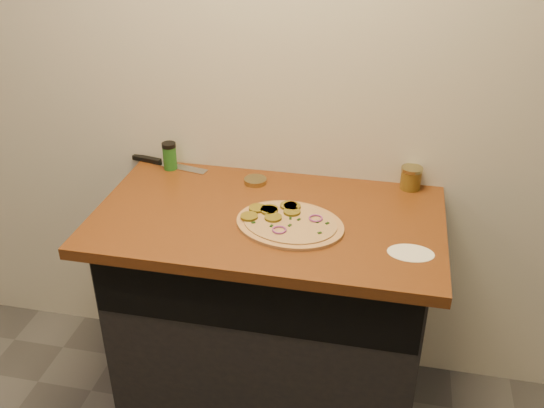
% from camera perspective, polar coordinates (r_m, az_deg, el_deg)
% --- Properties ---
extents(cabinet, '(1.10, 0.60, 0.86)m').
position_cam_1_polar(cabinet, '(2.38, -0.17, -10.38)').
color(cabinet, black).
rests_on(cabinet, ground).
extents(countertop, '(1.20, 0.70, 0.04)m').
position_cam_1_polar(countertop, '(2.10, -0.36, -1.41)').
color(countertop, brown).
rests_on(countertop, cabinet).
extents(pizza, '(0.43, 0.43, 0.02)m').
position_cam_1_polar(pizza, '(2.02, 1.53, -1.75)').
color(pizza, tan).
rests_on(pizza, countertop).
extents(chefs_knife, '(0.33, 0.10, 0.02)m').
position_cam_1_polar(chefs_knife, '(2.47, -10.27, 3.81)').
color(chefs_knife, '#B7BAC1').
rests_on(chefs_knife, countertop).
extents(mason_jar_lid, '(0.10, 0.10, 0.02)m').
position_cam_1_polar(mason_jar_lid, '(2.29, -1.57, 2.20)').
color(mason_jar_lid, '#988C58').
rests_on(mason_jar_lid, countertop).
extents(salsa_jar, '(0.08, 0.08, 0.09)m').
position_cam_1_polar(salsa_jar, '(2.29, 12.95, 2.42)').
color(salsa_jar, maroon).
rests_on(salsa_jar, countertop).
extents(spice_shaker, '(0.05, 0.05, 0.11)m').
position_cam_1_polar(spice_shaker, '(2.41, -9.61, 4.49)').
color(spice_shaker, '#205F1E').
rests_on(spice_shaker, countertop).
extents(flour_spill, '(0.15, 0.15, 0.00)m').
position_cam_1_polar(flour_spill, '(1.93, 12.93, -4.52)').
color(flour_spill, silver).
rests_on(flour_spill, countertop).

